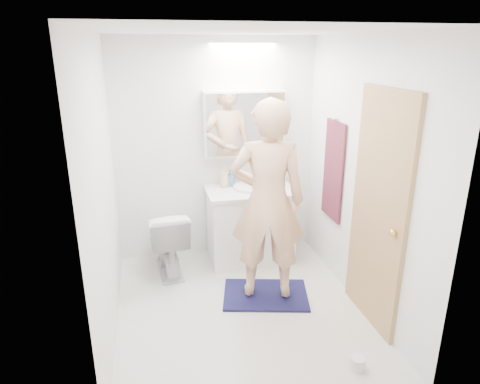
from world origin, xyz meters
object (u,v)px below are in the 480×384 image
object	(u,v)px
vanity_cabinet	(250,226)
toilet	(167,241)
soap_bottle_b	(230,178)
toothbrush_cup	(268,180)
person	(268,202)
soap_bottle_a	(224,176)
toilet_paper_roll	(358,363)
medicine_cabinet	(244,124)

from	to	relation	value
vanity_cabinet	toilet	distance (m)	0.93
vanity_cabinet	soap_bottle_b	distance (m)	0.58
vanity_cabinet	toothbrush_cup	xyz separation A→B (m)	(0.25, 0.16, 0.47)
person	soap_bottle_a	distance (m)	0.98
toilet	toothbrush_cup	bearing A→B (deg)	-171.50
toilet	toilet_paper_roll	xyz separation A→B (m)	(1.28, -1.79, -0.31)
vanity_cabinet	toothbrush_cup	size ratio (longest dim) A/B	9.79
person	soap_bottle_b	bearing A→B (deg)	-68.05
soap_bottle_a	toilet_paper_roll	distance (m)	2.33
vanity_cabinet	toilet_paper_roll	world-z (taller)	vanity_cabinet
soap_bottle_a	person	bearing A→B (deg)	-77.19
soap_bottle_b	person	bearing A→B (deg)	-81.54
toilet_paper_roll	soap_bottle_b	bearing A→B (deg)	104.76
toilet	soap_bottle_b	distance (m)	0.96
person	toilet_paper_roll	distance (m)	1.49
soap_bottle_b	toilet_paper_roll	xyz separation A→B (m)	(0.55, -2.09, -0.86)
soap_bottle_b	toothbrush_cup	size ratio (longest dim) A/B	1.97
vanity_cabinet	medicine_cabinet	xyz separation A→B (m)	(-0.02, 0.21, 1.11)
soap_bottle_a	soap_bottle_b	size ratio (longest dim) A/B	1.32
soap_bottle_b	medicine_cabinet	bearing A→B (deg)	10.40
person	medicine_cabinet	bearing A→B (deg)	-77.46
vanity_cabinet	toothbrush_cup	bearing A→B (deg)	33.08
soap_bottle_b	toothbrush_cup	world-z (taller)	soap_bottle_b
toilet	vanity_cabinet	bearing A→B (deg)	-177.65
vanity_cabinet	toilet	world-z (taller)	vanity_cabinet
vanity_cabinet	soap_bottle_a	bearing A→B (deg)	149.75
vanity_cabinet	person	size ratio (longest dim) A/B	0.49
medicine_cabinet	soap_bottle_a	world-z (taller)	medicine_cabinet
vanity_cabinet	toilet_paper_roll	distance (m)	1.97
person	toilet	bearing A→B (deg)	-24.60
vanity_cabinet	medicine_cabinet	distance (m)	1.13
medicine_cabinet	toilet	xyz separation A→B (m)	(-0.90, -0.33, -1.14)
soap_bottle_b	toilet_paper_roll	size ratio (longest dim) A/B	1.65
vanity_cabinet	soap_bottle_b	size ratio (longest dim) A/B	4.97
soap_bottle_a	toilet_paper_roll	size ratio (longest dim) A/B	2.17
toilet_paper_roll	toothbrush_cup	bearing A→B (deg)	93.25
vanity_cabinet	toilet	xyz separation A→B (m)	(-0.92, -0.11, -0.03)
medicine_cabinet	person	distance (m)	1.14
toilet	soap_bottle_a	world-z (taller)	soap_bottle_a
person	toilet_paper_roll	world-z (taller)	person
vanity_cabinet	toilet_paper_roll	size ratio (longest dim) A/B	8.18
person	soap_bottle_a	world-z (taller)	person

